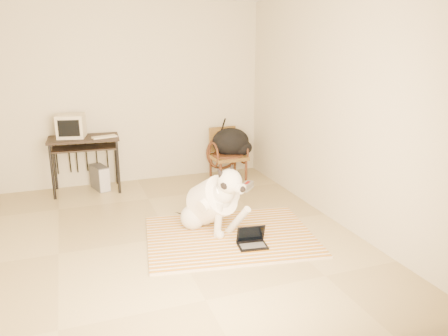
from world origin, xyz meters
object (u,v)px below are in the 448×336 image
computer_desk (84,145)px  rattan_chair (227,153)px  dog (212,202)px  backpack (232,143)px  crt_monitor (71,126)px  laptop (252,241)px  pc_tower (100,178)px

computer_desk → rattan_chair: 2.17m
dog → rattan_chair: (0.88, 1.88, 0.05)m
backpack → crt_monitor: bearing=176.9°
backpack → dog: bearing=-117.3°
computer_desk → laptop: bearing=-58.3°
computer_desk → backpack: 2.24m
dog → pc_tower: bearing=119.1°
laptop → dog: bearing=114.8°
crt_monitor → dog: bearing=-54.5°
dog → laptop: bearing=-65.2°
computer_desk → pc_tower: (0.18, 0.03, -0.51)m
laptop → crt_monitor: size_ratio=0.78×
laptop → computer_desk: (-1.53, 2.48, 0.62)m
pc_tower → dog: bearing=-60.9°
crt_monitor → pc_tower: 0.85m
laptop → computer_desk: 2.97m
rattan_chair → backpack: (0.09, -0.02, 0.17)m
dog → rattan_chair: 2.07m
computer_desk → dog: bearing=-56.5°
computer_desk → rattan_chair: computer_desk is taller
backpack → rattan_chair: bearing=170.0°
dog → backpack: (0.96, 1.86, 0.22)m
computer_desk → rattan_chair: size_ratio=1.25×
dog → pc_tower: size_ratio=2.51×
computer_desk → pc_tower: size_ratio=2.40×
dog → computer_desk: dog is taller
dog → computer_desk: (-1.27, 1.92, 0.35)m
laptop → pc_tower: size_ratio=0.80×
laptop → computer_desk: size_ratio=0.33×
dog → laptop: (0.26, -0.55, -0.27)m
laptop → rattan_chair: bearing=75.7°
dog → backpack: dog is taller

